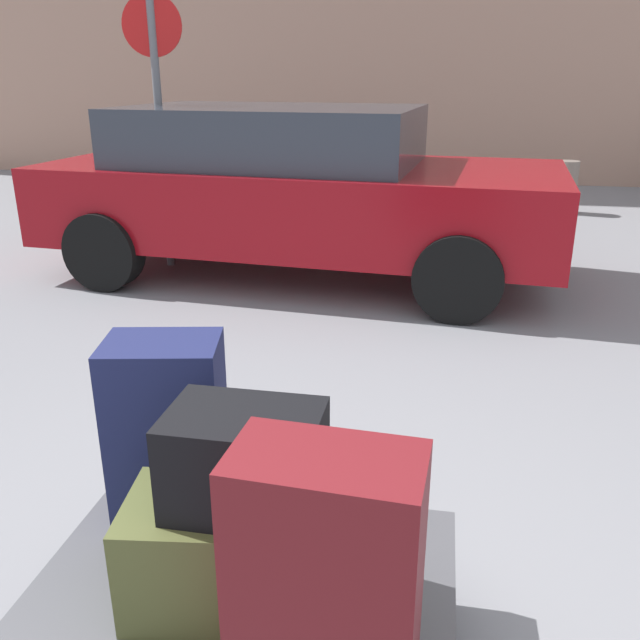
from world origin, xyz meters
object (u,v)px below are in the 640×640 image
at_px(duffel_bag_olive_front_left, 249,553).
at_px(duffel_bag_black_topmost_pile, 245,460).
at_px(luggage_cart, 244,603).
at_px(suitcase_maroon_rear_right, 326,580).
at_px(no_parking_sign, 158,104).
at_px(bollard_kerb_near, 566,187).
at_px(parked_car, 294,187).
at_px(suitcase_navy_front_right, 168,432).

bearing_deg(duffel_bag_olive_front_left, duffel_bag_black_topmost_pile, -7.26).
relative_size(luggage_cart, duffel_bag_olive_front_left, 1.84).
bearing_deg(suitcase_maroon_rear_right, duffel_bag_black_topmost_pile, 140.16).
height_order(suitcase_maroon_rear_right, no_parking_sign, no_parking_sign).
xyz_separation_m(bollard_kerb_near, no_parking_sign, (-3.98, -3.21, 1.10)).
distance_m(luggage_cart, bollard_kerb_near, 7.72).
distance_m(suitcase_maroon_rear_right, parked_car, 4.58).
relative_size(duffel_bag_olive_front_left, parked_car, 0.14).
xyz_separation_m(suitcase_navy_front_right, duffel_bag_black_topmost_pile, (0.35, -0.32, 0.14)).
relative_size(suitcase_navy_front_right, duffel_bag_black_topmost_pile, 1.57).
height_order(duffel_bag_olive_front_left, duffel_bag_black_topmost_pile, duffel_bag_black_topmost_pile).
height_order(parked_car, bollard_kerb_near, parked_car).
bearing_deg(suitcase_navy_front_right, luggage_cart, -52.02).
height_order(suitcase_navy_front_right, duffel_bag_black_topmost_pile, suitcase_navy_front_right).
bearing_deg(suitcase_maroon_rear_right, bollard_kerb_near, 81.19).
bearing_deg(bollard_kerb_near, duffel_bag_olive_front_left, -104.73).
bearing_deg(duffel_bag_olive_front_left, no_parking_sign, 107.82).
relative_size(duffel_bag_olive_front_left, suitcase_maroon_rear_right, 1.03).
height_order(suitcase_maroon_rear_right, parked_car, parked_car).
bearing_deg(suitcase_navy_front_right, duffel_bag_black_topmost_pile, -53.94).
bearing_deg(parked_car, luggage_cart, -79.53).
relative_size(suitcase_maroon_rear_right, bollard_kerb_near, 0.96).
bearing_deg(parked_car, suitcase_navy_front_right, -83.26).
xyz_separation_m(parked_car, no_parking_sign, (-1.20, 0.07, 0.67)).
relative_size(duffel_bag_black_topmost_pile, bollard_kerb_near, 0.59).
bearing_deg(suitcase_navy_front_right, suitcase_maroon_rear_right, -54.27).
bearing_deg(parked_car, suitcase_maroon_rear_right, -76.68).
bearing_deg(bollard_kerb_near, no_parking_sign, -141.10).
xyz_separation_m(suitcase_maroon_rear_right, bollard_kerb_near, (1.73, 7.74, -0.33)).
relative_size(duffel_bag_olive_front_left, no_parking_sign, 0.28).
xyz_separation_m(suitcase_maroon_rear_right, duffel_bag_black_topmost_pile, (-0.25, 0.23, 0.13)).
xyz_separation_m(duffel_bag_olive_front_left, suitcase_navy_front_right, (-0.35, 0.32, 0.15)).
bearing_deg(duffel_bag_black_topmost_pile, parked_car, 101.31).
xyz_separation_m(duffel_bag_black_topmost_pile, parked_car, (-0.81, 4.22, -0.02)).
distance_m(luggage_cart, suitcase_maroon_rear_right, 0.56).
relative_size(luggage_cart, duffel_bag_black_topmost_pile, 3.07).
height_order(luggage_cart, suitcase_maroon_rear_right, suitcase_maroon_rear_right).
bearing_deg(luggage_cart, suitcase_maroon_rear_right, -45.41).
relative_size(suitcase_navy_front_right, no_parking_sign, 0.26).
distance_m(luggage_cart, duffel_bag_olive_front_left, 0.23).
bearing_deg(no_parking_sign, suitcase_navy_front_right, -67.30).
height_order(suitcase_navy_front_right, suitcase_maroon_rear_right, suitcase_maroon_rear_right).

